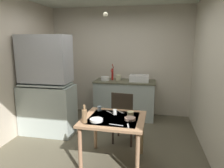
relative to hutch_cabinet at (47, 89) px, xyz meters
The scene contains 23 objects.
ground_plane 1.55m from the hutch_cabinet, 17.97° to the right, with size 4.79×4.79×0.00m, color brown.
wall_back 2.01m from the hutch_cabinet, 52.55° to the left, with size 3.57×0.10×2.66m, color beige.
wall_left 0.82m from the hutch_cabinet, 146.78° to the right, with size 0.10×3.89×2.66m, color beige.
wall_right 3.04m from the hutch_cabinet, ahead, with size 0.10×3.89×2.66m, color beige.
hutch_cabinet is the anchor object (origin of this frame).
counter_cabinet 1.88m from the hutch_cabinet, 40.82° to the left, with size 1.44×0.64×0.91m.
sink_basin 2.09m from the hutch_cabinet, 34.70° to the left, with size 0.44×0.34×0.15m.
hand_pump 1.64m from the hutch_cabinet, 49.25° to the left, with size 0.05×0.27×0.39m.
mixing_bowl_counter 1.46m from the hutch_cabinet, 51.48° to the left, with size 0.20×0.20×0.09m, color white.
stoneware_crock 1.73m from the hutch_cabinet, 45.31° to the left, with size 0.11×0.11×0.13m, color beige.
dining_table 1.72m from the hutch_cabinet, 27.87° to the right, with size 0.93×0.85×0.72m.
chair_far_side 1.61m from the hutch_cabinet, ahead, with size 0.45×0.45×0.96m.
serving_bowl_wide 1.61m from the hutch_cabinet, 37.05° to the right, with size 0.19×0.19×0.03m, color white.
soup_bowl_small 1.85m from the hutch_cabinet, 20.24° to the right, with size 0.10×0.10×0.06m, color beige.
sauce_dish 1.94m from the hutch_cabinet, 25.48° to the right, with size 0.16×0.16×0.04m, color tan.
teacup_cream 1.63m from the hutch_cabinet, 23.37° to the right, with size 0.07×0.07×0.08m, color white.
mug_dark 1.32m from the hutch_cabinet, 23.28° to the right, with size 0.06×0.06×0.08m, color #9EB2C6.
glass_bottle 1.56m from the hutch_cabinet, 42.94° to the right, with size 0.07×0.07×0.26m.
table_knife 1.91m from the hutch_cabinet, 33.56° to the right, with size 0.20×0.02×0.01m, color silver.
teaspoon_near_bowl 1.50m from the hutch_cabinet, 22.21° to the right, with size 0.15×0.02×0.01m, color beige.
teaspoon_by_cup 1.66m from the hutch_cabinet, 18.74° to the right, with size 0.14×0.02×0.01m, color beige.
serving_spoon 2.04m from the hutch_cabinet, 30.96° to the right, with size 0.14×0.02×0.01m, color beige.
pendant_bulb 1.84m from the hutch_cabinet, 10.38° to the right, with size 0.08×0.08×0.08m, color #F9EFCC.
Camera 1 is at (0.86, -3.25, 1.82)m, focal length 33.31 mm.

